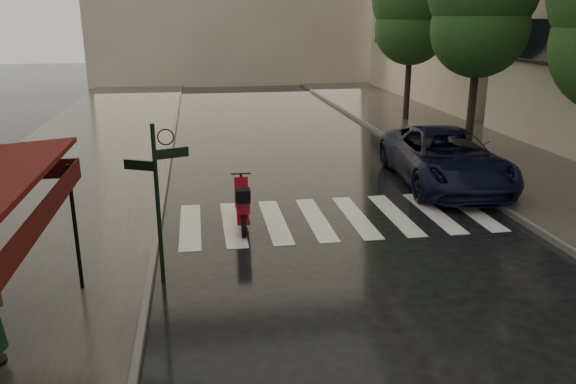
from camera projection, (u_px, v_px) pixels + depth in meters
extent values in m
plane|color=black|center=(237.00, 367.00, 8.22)|extent=(120.00, 120.00, 0.00)
cube|color=#38332D|center=(76.00, 168.00, 18.82)|extent=(6.00, 60.00, 0.12)
cube|color=#38332D|center=(486.00, 152.00, 21.08)|extent=(5.50, 60.00, 0.12)
cube|color=#595651|center=(169.00, 164.00, 19.29)|extent=(0.12, 60.00, 0.16)
cube|color=#595651|center=(415.00, 154.00, 20.65)|extent=(0.12, 60.00, 0.16)
cube|color=silver|center=(190.00, 226.00, 13.77)|extent=(0.50, 3.20, 0.01)
cube|color=silver|center=(233.00, 223.00, 13.93)|extent=(0.50, 3.20, 0.01)
cube|color=silver|center=(275.00, 221.00, 14.09)|extent=(0.50, 3.20, 0.01)
cube|color=silver|center=(316.00, 219.00, 14.25)|extent=(0.50, 3.20, 0.01)
cube|color=silver|center=(356.00, 217.00, 14.41)|extent=(0.50, 3.20, 0.01)
cube|color=silver|center=(395.00, 214.00, 14.57)|extent=(0.50, 3.20, 0.01)
cube|color=silver|center=(433.00, 212.00, 14.73)|extent=(0.50, 3.20, 0.01)
cube|color=silver|center=(471.00, 210.00, 14.89)|extent=(0.50, 3.20, 0.01)
cube|color=#480C0A|center=(23.00, 242.00, 6.67)|extent=(0.04, 7.00, 0.35)
cylinder|color=black|center=(75.00, 228.00, 10.02)|extent=(0.07, 0.07, 2.35)
cylinder|color=black|center=(158.00, 206.00, 10.40)|extent=(0.08, 0.08, 3.10)
cube|color=black|center=(171.00, 153.00, 10.15)|extent=(0.62, 0.26, 0.18)
cube|color=black|center=(139.00, 165.00, 10.12)|extent=(0.56, 0.29, 0.18)
cylinder|color=black|center=(473.00, 91.00, 20.28)|extent=(0.28, 0.28, 4.48)
sphere|color=#173D16|center=(479.00, 29.00, 19.64)|extent=(3.40, 3.40, 3.40)
cylinder|color=black|center=(408.00, 74.00, 26.92)|extent=(0.28, 0.28, 4.37)
sphere|color=#173D16|center=(411.00, 28.00, 26.30)|extent=(3.40, 3.40, 3.40)
cylinder|color=black|center=(244.00, 227.00, 13.01)|extent=(0.13, 0.51, 0.51)
cylinder|color=black|center=(242.00, 208.00, 14.27)|extent=(0.13, 0.51, 0.51)
cube|color=maroon|center=(243.00, 214.00, 13.64)|extent=(0.36, 1.39, 0.11)
cube|color=maroon|center=(243.00, 205.00, 13.30)|extent=(0.34, 0.59, 0.30)
cube|color=maroon|center=(241.00, 192.00, 13.97)|extent=(0.34, 0.14, 0.79)
cylinder|color=black|center=(241.00, 174.00, 13.94)|extent=(0.49, 0.06, 0.04)
cube|color=black|center=(243.00, 196.00, 12.82)|extent=(0.35, 0.33, 0.30)
imported|color=black|center=(445.00, 158.00, 16.99)|extent=(3.26, 6.24, 1.68)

